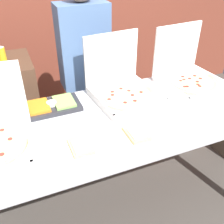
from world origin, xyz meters
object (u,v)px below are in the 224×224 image
at_px(veggie_tray, 52,106).
at_px(paper_plate_front_left, 137,134).
at_px(pizza_box_near_right, 122,87).
at_px(person_guest_plaid, 85,76).
at_px(pizza_box_far_left, 188,75).
at_px(paper_plate_front_right, 81,147).
at_px(soda_can_colored, 2,55).

bearing_deg(veggie_tray, paper_plate_front_left, -50.57).
bearing_deg(pizza_box_near_right, veggie_tray, 171.00).
height_order(paper_plate_front_left, person_guest_plaid, person_guest_plaid).
relative_size(pizza_box_far_left, paper_plate_front_left, 2.37).
xyz_separation_m(pizza_box_far_left, paper_plate_front_right, (-1.03, -0.44, -0.07)).
bearing_deg(paper_plate_front_right, person_guest_plaid, 70.80).
relative_size(pizza_box_near_right, soda_can_colored, 3.98).
bearing_deg(pizza_box_far_left, veggie_tray, 173.04).
bearing_deg(paper_plate_front_right, veggie_tray, 97.70).
height_order(soda_can_colored, person_guest_plaid, person_guest_plaid).
distance_m(paper_plate_front_left, soda_can_colored, 1.25).
bearing_deg(person_guest_plaid, soda_can_colored, -12.54).
xyz_separation_m(pizza_box_near_right, person_guest_plaid, (-0.15, 0.43, -0.07)).
height_order(pizza_box_near_right, soda_can_colored, pizza_box_near_right).
xyz_separation_m(veggie_tray, person_guest_plaid, (0.37, 0.40, -0.02)).
height_order(pizza_box_near_right, pizza_box_far_left, pizza_box_far_left).
xyz_separation_m(pizza_box_near_right, paper_plate_front_left, (-0.11, -0.46, -0.07)).
bearing_deg(paper_plate_front_left, paper_plate_front_right, 176.93).
relative_size(paper_plate_front_left, person_guest_plaid, 0.12).
distance_m(pizza_box_near_right, person_guest_plaid, 0.46).
distance_m(pizza_box_near_right, soda_can_colored, 0.98).
bearing_deg(veggie_tray, soda_can_colored, 115.34).
distance_m(pizza_box_near_right, paper_plate_front_left, 0.48).
bearing_deg(veggie_tray, person_guest_plaid, 47.10).
distance_m(pizza_box_near_right, pizza_box_far_left, 0.58).
bearing_deg(person_guest_plaid, pizza_box_far_left, 149.00).
xyz_separation_m(pizza_box_near_right, veggie_tray, (-0.52, 0.03, -0.06)).
xyz_separation_m(paper_plate_front_right, paper_plate_front_left, (0.34, -0.02, 0.00)).
relative_size(veggie_tray, soda_can_colored, 3.14).
bearing_deg(soda_can_colored, veggie_tray, -64.66).
bearing_deg(pizza_box_far_left, paper_plate_front_right, -161.90).
height_order(pizza_box_far_left, paper_plate_front_left, pizza_box_far_left).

